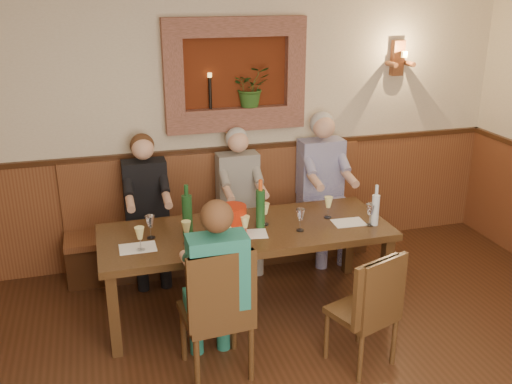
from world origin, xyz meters
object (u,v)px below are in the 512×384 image
bench (222,231)px  person_chair_front (216,304)px  wine_bottle_green_b (187,214)px  water_bottle (375,209)px  spittoon_bucket (233,220)px  wine_bottle_green_a (260,208)px  chair_near_right (362,331)px  person_bench_mid (240,211)px  chair_near_left (217,336)px  dining_table (246,237)px  person_bench_left (148,221)px  person_bench_right (323,198)px

bench → person_chair_front: (-0.43, -1.72, 0.24)m
wine_bottle_green_b → bench: bearing=62.6°
water_bottle → spittoon_bucket: bearing=173.7°
spittoon_bucket → wine_bottle_green_a: bearing=18.6°
chair_near_right → person_bench_mid: person_bench_mid is taller
chair_near_left → water_bottle: size_ratio=2.93×
spittoon_bucket → dining_table: bearing=30.3°
chair_near_right → wine_bottle_green_b: (-1.10, 0.98, 0.66)m
person_bench_left → person_chair_front: bearing=-79.6°
dining_table → person_bench_mid: person_bench_mid is taller
person_bench_left → wine_bottle_green_a: (0.85, -0.83, 0.35)m
bench → person_chair_front: 1.79m
spittoon_bucket → person_bench_mid: bearing=72.1°
wine_bottle_green_b → person_bench_mid: bearing=51.8°
dining_table → wine_bottle_green_b: 0.54m
bench → person_bench_left: 0.77m
chair_near_right → wine_bottle_green_a: size_ratio=2.20×
person_bench_left → water_bottle: bearing=-30.3°
dining_table → water_bottle: size_ratio=6.79×
person_chair_front → bench: bearing=76.0°
bench → wine_bottle_green_a: size_ratio=7.19×
dining_table → person_bench_left: size_ratio=1.73×
chair_near_right → person_bench_mid: size_ratio=0.66×
person_bench_right → person_chair_front: 2.18m
chair_near_right → dining_table: bearing=102.9°
dining_table → person_bench_left: person_bench_left is taller
bench → spittoon_bucket: (-0.13, -1.02, 0.55)m
chair_near_right → person_bench_left: 2.27m
dining_table → person_bench_mid: size_ratio=1.74×
person_bench_left → person_bench_mid: size_ratio=1.00×
dining_table → chair_near_left: (-0.43, -0.77, -0.37)m
person_chair_front → water_bottle: 1.63m
person_chair_front → wine_bottle_green_a: person_chair_front is taller
dining_table → water_bottle: water_bottle is taller
chair_near_right → person_chair_front: 1.11m
wine_bottle_green_a → chair_near_left: bearing=-125.2°
bench → person_chair_front: person_chair_front is taller
spittoon_bucket → wine_bottle_green_b: size_ratio=0.58×
person_bench_mid → spittoon_bucket: size_ratio=5.55×
bench → person_bench_right: (1.03, -0.11, 0.29)m
person_bench_right → spittoon_bucket: (-1.16, -0.91, 0.26)m
person_chair_front → person_bench_mid: bearing=69.8°
wine_bottle_green_a → wine_bottle_green_b: bearing=179.3°
dining_table → wine_bottle_green_a: (0.13, 0.01, 0.25)m
chair_near_left → water_bottle: (1.49, 0.57, 0.59)m
chair_near_right → spittoon_bucket: bearing=110.3°
chair_near_left → person_bench_mid: bearing=65.5°
dining_table → chair_near_left: bearing=-118.9°
chair_near_left → wine_bottle_green_b: size_ratio=2.41×
person_bench_left → person_bench_mid: 0.89m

